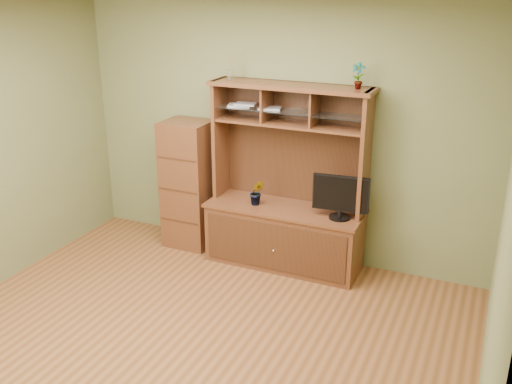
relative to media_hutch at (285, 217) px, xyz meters
The scene contains 8 objects.
room 1.93m from the media_hutch, 96.52° to the right, with size 4.54×4.04×2.74m.
media_hutch is the anchor object (origin of this frame).
monitor 0.70m from the media_hutch, ahead, with size 0.55×0.21×0.44m.
orchid_plant 0.40m from the media_hutch, 163.89° to the right, with size 0.15×0.12×0.27m, color #33531C.
top_plant 1.64m from the media_hutch, ahead, with size 0.13×0.09×0.25m, color #2A6C25.
reed_diffuser 1.63m from the media_hutch, behind, with size 0.06×0.06×0.28m.
magazines 1.21m from the media_hutch, 169.81° to the left, with size 0.60×0.24×0.04m.
side_cabinet 1.18m from the media_hutch, behind, with size 0.51×0.47×1.43m.
Camera 1 is at (2.15, -3.40, 2.85)m, focal length 40.00 mm.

